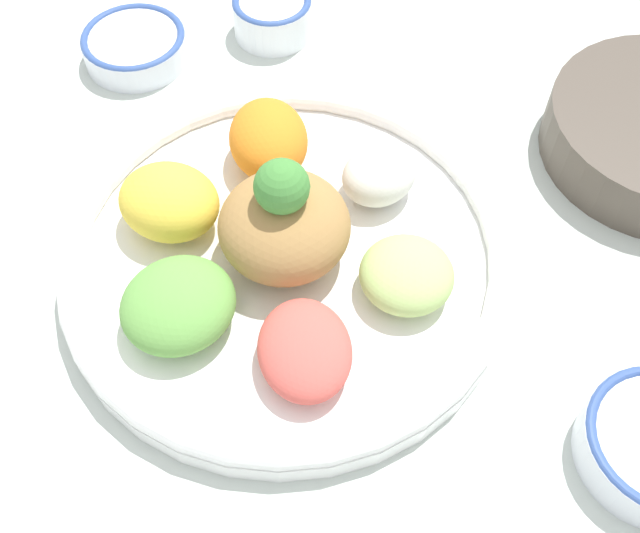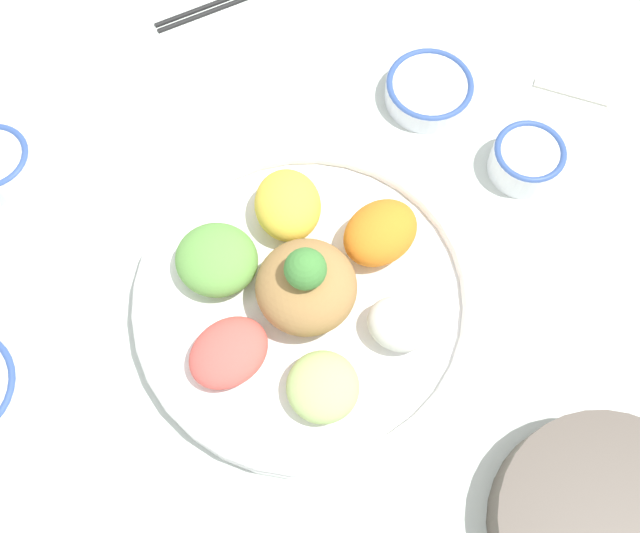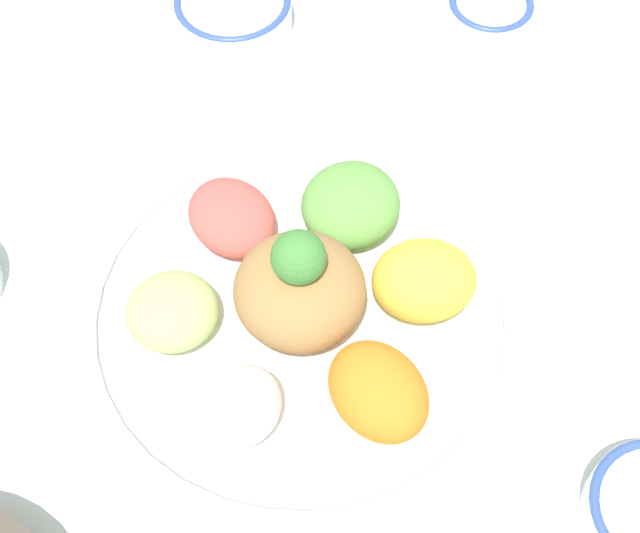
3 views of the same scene
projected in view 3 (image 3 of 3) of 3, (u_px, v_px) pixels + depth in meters
name	position (u px, v px, depth m)	size (l,w,h in m)	color
ground_plane	(290.00, 365.00, 0.72)	(2.40, 2.40, 0.00)	silver
salad_platter	(304.00, 307.00, 0.71)	(0.37, 0.37, 0.12)	white
rice_bowl_blue	(234.00, 11.00, 0.91)	(0.12, 0.12, 0.04)	white
sauce_bowl_far	(489.00, 15.00, 0.90)	(0.09, 0.09, 0.04)	white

